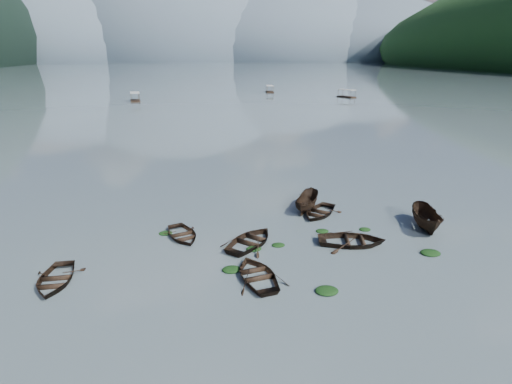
{
  "coord_description": "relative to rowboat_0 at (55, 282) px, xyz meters",
  "views": [
    {
      "loc": [
        -3.5,
        -18.0,
        12.39
      ],
      "look_at": [
        0.0,
        12.0,
        2.0
      ],
      "focal_mm": 28.0,
      "sensor_mm": 36.0,
      "label": 1
    }
  ],
  "objects": [
    {
      "name": "pontoon_centre",
      "position": [
        30.54,
        120.75,
        0.0
      ],
      "size": [
        2.74,
        6.01,
        2.26
      ],
      "primitive_type": null,
      "rotation": [
        0.0,
        0.0,
        -0.05
      ],
      "color": "black",
      "rests_on": "ground"
    },
    {
      "name": "rowboat_7",
      "position": [
        17.83,
        8.36,
        0.0
      ],
      "size": [
        4.93,
        5.12,
        0.86
      ],
      "primitive_type": "imported",
      "rotation": [
        0.0,
        0.0,
        5.61
      ],
      "color": "black",
      "rests_on": "ground"
    },
    {
      "name": "haze_mtn_c",
      "position": [
        152.66,
        896.79,
        0.0
      ],
      "size": [
        520.0,
        520.0,
        260.0
      ],
      "primitive_type": "ellipsoid",
      "color": "#475666",
      "rests_on": "ground"
    },
    {
      "name": "weed_clump_6",
      "position": [
        11.8,
        2.76,
        0.0
      ],
      "size": [
        1.03,
        0.86,
        0.22
      ],
      "primitive_type": "ellipsoid",
      "color": "black",
      "rests_on": "ground"
    },
    {
      "name": "weed_clump_2",
      "position": [
        15.25,
        -2.76,
        0.0
      ],
      "size": [
        1.3,
        1.04,
        0.28
      ],
      "primitive_type": "ellipsoid",
      "color": "black",
      "rests_on": "ground"
    },
    {
      "name": "rowboat_1",
      "position": [
        11.7,
        3.6,
        0.0
      ],
      "size": [
        5.32,
        5.48,
        0.93
      ],
      "primitive_type": "imported",
      "rotation": [
        0.0,
        0.0,
        2.45
      ],
      "color": "black",
      "rests_on": "ground"
    },
    {
      "name": "weed_clump_3",
      "position": [
        20.42,
        4.96,
        0.0
      ],
      "size": [
        0.86,
        0.73,
        0.19
      ],
      "primitive_type": "ellipsoid",
      "color": "black",
      "rests_on": "ground"
    },
    {
      "name": "pontoon_right",
      "position": [
        51.5,
        100.68,
        0.0
      ],
      "size": [
        4.96,
        6.32,
        2.25
      ],
      "primitive_type": null,
      "rotation": [
        0.0,
        0.0,
        0.5
      ],
      "color": "black",
      "rests_on": "ground"
    },
    {
      "name": "rowboat_4",
      "position": [
        18.62,
        2.78,
        0.0
      ],
      "size": [
        5.14,
        4.06,
        0.96
      ],
      "primitive_type": "imported",
      "rotation": [
        0.0,
        0.0,
        1.4
      ],
      "color": "black",
      "rests_on": "ground"
    },
    {
      "name": "haze_mtn_d",
      "position": [
        332.66,
        896.79,
        0.0
      ],
      "size": [
        520.0,
        520.0,
        220.0
      ],
      "primitive_type": "ellipsoid",
      "color": "#475666",
      "rests_on": "ground"
    },
    {
      "name": "weed_clump_1",
      "position": [
        13.54,
        3.14,
        0.0
      ],
      "size": [
        0.91,
        0.73,
        0.2
      ],
      "primitive_type": "ellipsoid",
      "color": "black",
      "rests_on": "ground"
    },
    {
      "name": "pontoon_left",
      "position": [
        -11.37,
        96.64,
        0.0
      ],
      "size": [
        3.7,
        6.6,
        2.39
      ],
      "primitive_type": null,
      "rotation": [
        0.0,
        0.0,
        0.19
      ],
      "color": "black",
      "rests_on": "ground"
    },
    {
      "name": "rowboat_3",
      "position": [
        11.62,
        -0.89,
        0.0
      ],
      "size": [
        3.87,
        4.76,
        0.87
      ],
      "primitive_type": "imported",
      "rotation": [
        0.0,
        0.0,
        3.37
      ],
      "color": "black",
      "rests_on": "ground"
    },
    {
      "name": "weed_clump_0",
      "position": [
        10.16,
        0.17,
        0.0
      ],
      "size": [
        1.16,
        0.95,
        0.25
      ],
      "primitive_type": "ellipsoid",
      "color": "black",
      "rests_on": "ground"
    },
    {
      "name": "haze_mtn_b",
      "position": [
        -47.34,
        896.79,
        0.0
      ],
      "size": [
        520.0,
        520.0,
        340.0
      ],
      "primitive_type": "ellipsoid",
      "color": "#475666",
      "rests_on": "ground"
    },
    {
      "name": "rowboat_6",
      "position": [
        6.93,
        5.28,
        0.0
      ],
      "size": [
        3.94,
        4.56,
        0.79
      ],
      "primitive_type": "imported",
      "rotation": [
        0.0,
        0.0,
        0.37
      ],
      "color": "black",
      "rests_on": "ground"
    },
    {
      "name": "ground_plane",
      "position": [
        12.66,
        -3.21,
        0.0
      ],
      "size": [
        2400.0,
        2400.0,
        0.0
      ],
      "primitive_type": "plane",
      "color": "#4F5D63"
    },
    {
      "name": "rowboat_8",
      "position": [
        17.04,
        9.6,
        0.0
      ],
      "size": [
        3.29,
        4.33,
        1.58
      ],
      "primitive_type": "imported",
      "rotation": [
        0.0,
        0.0,
        2.65
      ],
      "color": "black",
      "rests_on": "ground"
    },
    {
      "name": "haze_mtn_a",
      "position": [
        -247.34,
        896.79,
        0.0
      ],
      "size": [
        520.0,
        520.0,
        280.0
      ],
      "primitive_type": "ellipsoid",
      "color": "#475666",
      "rests_on": "ground"
    },
    {
      "name": "weed_clump_4",
      "position": [
        23.29,
        0.8,
        0.0
      ],
      "size": [
        1.32,
        1.05,
        0.27
      ],
      "primitive_type": "ellipsoid",
      "color": "black",
      "rests_on": "ground"
    },
    {
      "name": "weed_clump_7",
      "position": [
        17.16,
        5.02,
        0.0
      ],
      "size": [
        0.96,
        0.77,
        0.21
      ],
      "primitive_type": "ellipsoid",
      "color": "black",
      "rests_on": "ground"
    },
    {
      "name": "weed_clump_5",
      "position": [
        5.66,
        6.0,
        0.0
      ],
      "size": [
        1.0,
        0.81,
        0.21
      ],
      "primitive_type": "ellipsoid",
      "color": "black",
      "rests_on": "ground"
    },
    {
      "name": "rowboat_5",
      "position": [
        25.12,
        4.78,
        0.0
      ],
      "size": [
        2.78,
        4.89,
        1.78
      ],
      "primitive_type": "imported",
      "rotation": [
        0.0,
        0.0,
        -0.24
      ],
      "color": "black",
      "rests_on": "ground"
    },
    {
      "name": "rowboat_0",
      "position": [
        0.0,
        0.0,
        0.0
      ],
      "size": [
        3.03,
        4.13,
        0.83
      ],
      "primitive_type": "imported",
      "rotation": [
        0.0,
        0.0,
        0.04
      ],
      "color": "black",
      "rests_on": "ground"
    }
  ]
}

